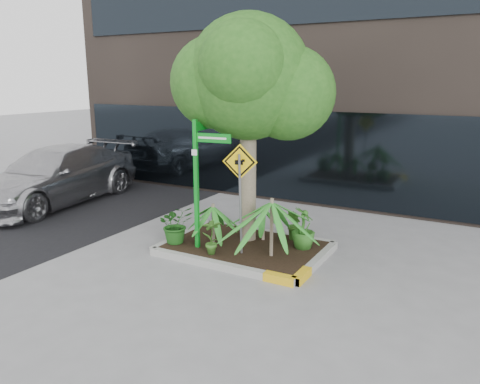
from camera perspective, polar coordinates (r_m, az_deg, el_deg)
The scene contains 14 objects.
ground at distance 9.85m, azimuth -1.25°, elevation -7.56°, with size 80.00×80.00×0.00m, color gray.
asphalt_road at distance 14.12m, azimuth -24.73°, elevation -2.24°, with size 7.00×80.00×0.01m, color black.
planter at distance 9.93m, azimuth 0.70°, elevation -6.75°, with size 3.35×2.36×0.15m.
tree at distance 9.73m, azimuth 1.09°, elevation 13.80°, with size 3.28×2.91×4.92m.
palm_front at distance 9.03m, azimuth 3.93°, elevation -1.24°, with size 1.32×1.32×1.46m.
palm_left at distance 9.91m, azimuth -3.31°, elevation -1.75°, with size 0.95×0.95×1.05m.
palm_back at distance 10.04m, azimuth 2.87°, elevation -1.99°, with size 0.86×0.86×0.95m.
parked_car at distance 14.70m, azimuth -21.54°, elevation 1.87°, with size 2.27×5.59×1.62m, color #A1A1A5.
shrub_a at distance 10.04m, azimuth -7.82°, elevation -3.90°, with size 0.74×0.74×0.82m, color #1B5117.
shrub_b at distance 9.71m, azimuth 7.74°, elevation -4.37°, with size 0.48×0.48×0.86m, color #2C691F.
shrub_c at distance 9.33m, azimuth -3.46°, elevation -5.37°, with size 0.39×0.39×0.75m, color #386F22.
shrub_d at distance 10.18m, azimuth 6.69°, elevation -3.99°, with size 0.38×0.38×0.69m, color #2B5D1B.
street_sign_post at distance 9.45m, azimuth -4.94°, elevation 2.39°, with size 0.87×0.82×2.79m.
cattle_sign at distance 8.95m, azimuth 0.01°, elevation 1.33°, with size 0.67×0.24×2.22m.
Camera 1 is at (4.63, -7.93, 3.55)m, focal length 35.00 mm.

